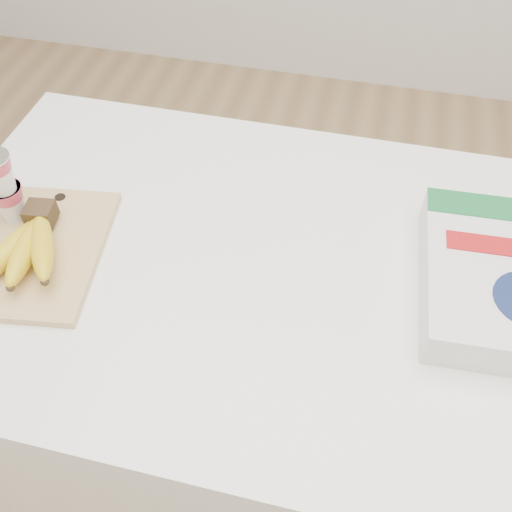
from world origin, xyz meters
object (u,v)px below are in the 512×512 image
at_px(bananas, 28,245).
at_px(yogurt_stack, 3,186).
at_px(table, 252,383).
at_px(cereal_box, 492,278).
at_px(cutting_board, 38,250).

distance_m(bananas, yogurt_stack, 0.11).
bearing_deg(table, cereal_box, 3.66).
relative_size(table, yogurt_stack, 8.31).
bearing_deg(cereal_box, bananas, -174.21).
relative_size(table, bananas, 5.89).
distance_m(cutting_board, bananas, 0.04).
bearing_deg(table, cutting_board, -169.14).
relative_size(table, cutting_board, 3.90).
bearing_deg(cereal_box, yogurt_stack, 179.88).
height_order(yogurt_stack, cereal_box, yogurt_stack).
bearing_deg(cereal_box, table, -178.99).
bearing_deg(cutting_board, table, 2.78).
xyz_separation_m(yogurt_stack, cereal_box, (0.82, 0.04, -0.06)).
relative_size(cutting_board, yogurt_stack, 2.13).
distance_m(cutting_board, yogurt_stack, 0.12).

